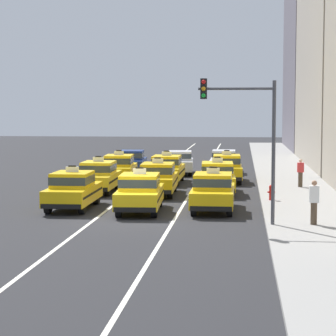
# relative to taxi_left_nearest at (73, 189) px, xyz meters

# --- Properties ---
(ground_plane) EXTENTS (160.00, 160.00, 0.00)m
(ground_plane) POSITION_rel_taxi_left_nearest_xyz_m (3.18, -2.66, -0.88)
(ground_plane) COLOR #232326
(lane_stripe_left_center) EXTENTS (0.14, 80.00, 0.01)m
(lane_stripe_left_center) POSITION_rel_taxi_left_nearest_xyz_m (1.58, 17.34, -0.87)
(lane_stripe_left_center) COLOR silver
(lane_stripe_left_center) RESTS_ON ground
(lane_stripe_center_right) EXTENTS (0.14, 80.00, 0.01)m
(lane_stripe_center_right) POSITION_rel_taxi_left_nearest_xyz_m (4.78, 17.34, -0.87)
(lane_stripe_center_right) COLOR silver
(lane_stripe_center_right) RESTS_ON ground
(sidewalk_curb) EXTENTS (4.00, 90.00, 0.15)m
(sidewalk_curb) POSITION_rel_taxi_left_nearest_xyz_m (10.38, 12.34, -0.80)
(sidewalk_curb) COLOR gray
(sidewalk_curb) RESTS_ON ground
(taxi_left_nearest) EXTENTS (1.86, 4.58, 1.96)m
(taxi_left_nearest) POSITION_rel_taxi_left_nearest_xyz_m (0.00, 0.00, 0.00)
(taxi_left_nearest) COLOR black
(taxi_left_nearest) RESTS_ON ground
(taxi_left_second) EXTENTS (1.90, 4.59, 1.96)m
(taxi_left_second) POSITION_rel_taxi_left_nearest_xyz_m (-0.09, 6.04, 0.00)
(taxi_left_second) COLOR black
(taxi_left_second) RESTS_ON ground
(taxi_left_third) EXTENTS (2.08, 4.66, 1.96)m
(taxi_left_third) POSITION_rel_taxi_left_nearest_xyz_m (0.08, 11.22, 0.00)
(taxi_left_third) COLOR black
(taxi_left_third) RESTS_ON ground
(sedan_left_fourth) EXTENTS (2.03, 4.40, 1.58)m
(sedan_left_fourth) POSITION_rel_taxi_left_nearest_xyz_m (-0.08, 17.02, -0.03)
(sedan_left_fourth) COLOR black
(sedan_left_fourth) RESTS_ON ground
(taxi_center_nearest) EXTENTS (2.03, 4.64, 1.96)m
(taxi_center_nearest) POSITION_rel_taxi_left_nearest_xyz_m (3.10, -0.60, 0.00)
(taxi_center_nearest) COLOR black
(taxi_center_nearest) RESTS_ON ground
(taxi_center_second) EXTENTS (1.95, 4.61, 1.96)m
(taxi_center_second) POSITION_rel_taxi_left_nearest_xyz_m (3.16, 5.32, 0.00)
(taxi_center_second) COLOR black
(taxi_center_second) RESTS_ON ground
(taxi_center_third) EXTENTS (1.83, 4.56, 1.96)m
(taxi_center_third) POSITION_rel_taxi_left_nearest_xyz_m (3.01, 10.95, 0.00)
(taxi_center_third) COLOR black
(taxi_center_third) RESTS_ON ground
(sedan_center_fourth) EXTENTS (2.03, 4.40, 1.58)m
(sedan_center_fourth) POSITION_rel_taxi_left_nearest_xyz_m (3.27, 16.70, -0.03)
(sedan_center_fourth) COLOR black
(sedan_center_fourth) RESTS_ON ground
(taxi_right_nearest) EXTENTS (1.83, 4.57, 1.96)m
(taxi_right_nearest) POSITION_rel_taxi_left_nearest_xyz_m (6.23, 0.01, 0.00)
(taxi_right_nearest) COLOR black
(taxi_right_nearest) RESTS_ON ground
(taxi_right_second) EXTENTS (1.99, 4.63, 1.96)m
(taxi_right_second) POSITION_rel_taxi_left_nearest_xyz_m (6.19, 6.14, 0.00)
(taxi_right_second) COLOR black
(taxi_right_second) RESTS_ON ground
(taxi_right_third) EXTENTS (1.94, 4.61, 1.96)m
(taxi_right_third) POSITION_rel_taxi_left_nearest_xyz_m (6.55, 11.93, 0.00)
(taxi_right_third) COLOR black
(taxi_right_third) RESTS_ON ground
(sedan_right_fourth) EXTENTS (1.79, 4.31, 1.58)m
(sedan_right_fourth) POSITION_rel_taxi_left_nearest_xyz_m (6.22, 17.93, -0.03)
(sedan_right_fourth) COLOR black
(sedan_right_fourth) RESTS_ON ground
(pedestrian_near_crosswalk) EXTENTS (0.36, 0.24, 1.55)m
(pedestrian_near_crosswalk) POSITION_rel_taxi_left_nearest_xyz_m (10.68, 8.47, 0.05)
(pedestrian_near_crosswalk) COLOR #473828
(pedestrian_near_crosswalk) RESTS_ON sidewalk_curb
(pedestrian_mid_block) EXTENTS (0.36, 0.24, 1.66)m
(pedestrian_mid_block) POSITION_rel_taxi_left_nearest_xyz_m (10.15, -3.97, 0.11)
(pedestrian_mid_block) COLOR #473828
(pedestrian_mid_block) RESTS_ON sidewalk_curb
(fire_hydrant) EXTENTS (0.36, 0.22, 0.73)m
(fire_hydrant) POSITION_rel_taxi_left_nearest_xyz_m (8.86, 2.79, -0.33)
(fire_hydrant) COLOR red
(fire_hydrant) RESTS_ON sidewalk_curb
(traffic_light_pole) EXTENTS (2.87, 0.33, 5.58)m
(traffic_light_pole) POSITION_rel_taxi_left_nearest_xyz_m (7.67, -4.10, 2.94)
(traffic_light_pole) COLOR #47474C
(traffic_light_pole) RESTS_ON ground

